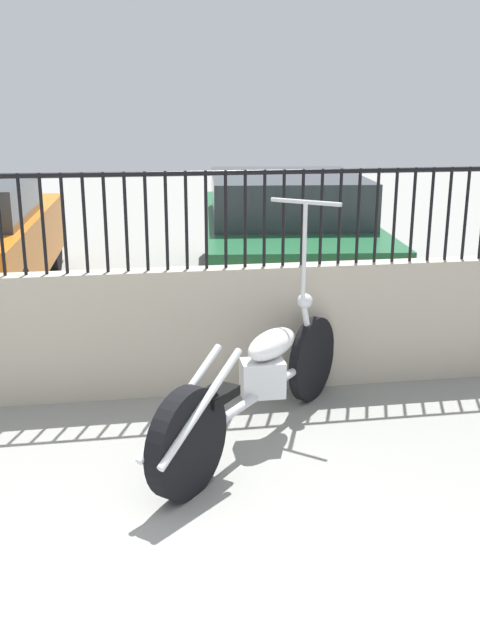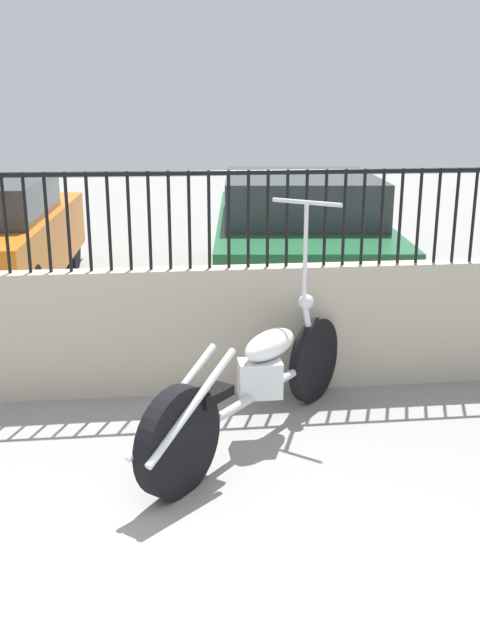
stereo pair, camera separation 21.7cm
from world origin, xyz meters
The scene contains 4 objects.
low_wall centered at (0.00, 2.84, 0.48)m, with size 8.03×0.18×0.96m.
fence_railing centered at (0.00, 2.84, 1.42)m, with size 8.03×0.04×0.71m.
motorcycle_silver centered at (0.80, 1.85, 0.40)m, with size 1.57×1.80×1.51m.
car_green centered at (1.89, 5.75, 0.69)m, with size 2.33×4.76×1.37m.
Camera 2 is at (0.26, -2.30, 2.12)m, focal length 40.00 mm.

